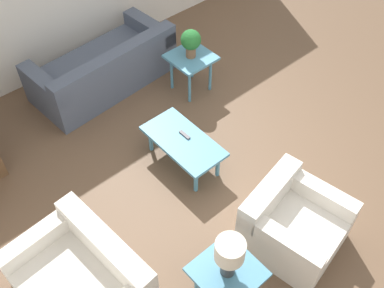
{
  "coord_description": "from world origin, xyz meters",
  "views": [
    {
      "loc": [
        -2.23,
        2.69,
        4.18
      ],
      "look_at": [
        0.22,
        0.54,
        0.55
      ],
      "focal_mm": 42.0,
      "sensor_mm": 36.0,
      "label": 1
    }
  ],
  "objects_px": {
    "armchair": "(292,224)",
    "side_table_plant": "(191,61)",
    "sofa": "(105,69)",
    "coffee_table": "(183,143)",
    "potted_plant": "(191,41)",
    "side_table_lamp": "(227,275)",
    "table_lamp": "(230,254)",
    "loveseat": "(84,281)"
  },
  "relations": [
    {
      "from": "side_table_lamp",
      "to": "table_lamp",
      "type": "relative_size",
      "value": 1.21
    },
    {
      "from": "armchair",
      "to": "side_table_plant",
      "type": "bearing_deg",
      "value": 61.71
    },
    {
      "from": "armchair",
      "to": "coffee_table",
      "type": "xyz_separation_m",
      "value": [
        1.52,
        0.14,
        0.05
      ]
    },
    {
      "from": "sofa",
      "to": "table_lamp",
      "type": "xyz_separation_m",
      "value": [
        -3.34,
        0.92,
        0.59
      ]
    },
    {
      "from": "loveseat",
      "to": "side_table_lamp",
      "type": "relative_size",
      "value": 2.29
    },
    {
      "from": "coffee_table",
      "to": "table_lamp",
      "type": "xyz_separation_m",
      "value": [
        -1.54,
        0.81,
        0.52
      ]
    },
    {
      "from": "sofa",
      "to": "coffee_table",
      "type": "xyz_separation_m",
      "value": [
        -1.8,
        0.11,
        0.07
      ]
    },
    {
      "from": "side_table_plant",
      "to": "potted_plant",
      "type": "height_order",
      "value": "potted_plant"
    },
    {
      "from": "sofa",
      "to": "side_table_lamp",
      "type": "xyz_separation_m",
      "value": [
        -3.34,
        0.92,
        0.2
      ]
    },
    {
      "from": "side_table_lamp",
      "to": "potted_plant",
      "type": "bearing_deg",
      "value": -35.17
    },
    {
      "from": "table_lamp",
      "to": "loveseat",
      "type": "bearing_deg",
      "value": 47.09
    },
    {
      "from": "armchair",
      "to": "loveseat",
      "type": "relative_size",
      "value": 0.8
    },
    {
      "from": "sofa",
      "to": "side_table_plant",
      "type": "relative_size",
      "value": 3.62
    },
    {
      "from": "potted_plant",
      "to": "side_table_lamp",
      "type": "bearing_deg",
      "value": 144.83
    },
    {
      "from": "armchair",
      "to": "side_table_lamp",
      "type": "relative_size",
      "value": 1.83
    },
    {
      "from": "side_table_lamp",
      "to": "potted_plant",
      "type": "xyz_separation_m",
      "value": [
        2.49,
        -1.76,
        0.32
      ]
    },
    {
      "from": "side_table_plant",
      "to": "table_lamp",
      "type": "bearing_deg",
      "value": 144.83
    },
    {
      "from": "side_table_lamp",
      "to": "loveseat",
      "type": "bearing_deg",
      "value": 47.09
    },
    {
      "from": "armchair",
      "to": "side_table_lamp",
      "type": "distance_m",
      "value": 0.96
    },
    {
      "from": "coffee_table",
      "to": "potted_plant",
      "type": "distance_m",
      "value": 1.42
    },
    {
      "from": "sofa",
      "to": "armchair",
      "type": "bearing_deg",
      "value": 86.53
    },
    {
      "from": "potted_plant",
      "to": "sofa",
      "type": "bearing_deg",
      "value": 44.91
    },
    {
      "from": "coffee_table",
      "to": "sofa",
      "type": "bearing_deg",
      "value": -3.45
    },
    {
      "from": "coffee_table",
      "to": "potted_plant",
      "type": "height_order",
      "value": "potted_plant"
    },
    {
      "from": "potted_plant",
      "to": "coffee_table",
      "type": "bearing_deg",
      "value": 135.07
    },
    {
      "from": "armchair",
      "to": "table_lamp",
      "type": "relative_size",
      "value": 2.21
    },
    {
      "from": "sofa",
      "to": "armchair",
      "type": "relative_size",
      "value": 1.98
    },
    {
      "from": "coffee_table",
      "to": "side_table_plant",
      "type": "xyz_separation_m",
      "value": [
        0.95,
        -0.95,
        0.13
      ]
    },
    {
      "from": "armchair",
      "to": "side_table_plant",
      "type": "height_order",
      "value": "armchair"
    },
    {
      "from": "loveseat",
      "to": "table_lamp",
      "type": "bearing_deg",
      "value": 42.76
    },
    {
      "from": "coffee_table",
      "to": "potted_plant",
      "type": "xyz_separation_m",
      "value": [
        0.95,
        -0.95,
        0.45
      ]
    },
    {
      "from": "armchair",
      "to": "coffee_table",
      "type": "relative_size",
      "value": 1.01
    },
    {
      "from": "armchair",
      "to": "side_table_plant",
      "type": "distance_m",
      "value": 2.61
    },
    {
      "from": "coffee_table",
      "to": "side_table_lamp",
      "type": "relative_size",
      "value": 1.81
    },
    {
      "from": "sofa",
      "to": "loveseat",
      "type": "height_order",
      "value": "sofa"
    },
    {
      "from": "armchair",
      "to": "loveseat",
      "type": "distance_m",
      "value": 2.09
    },
    {
      "from": "armchair",
      "to": "coffee_table",
      "type": "distance_m",
      "value": 1.53
    },
    {
      "from": "side_table_plant",
      "to": "side_table_lamp",
      "type": "bearing_deg",
      "value": 144.83
    },
    {
      "from": "sofa",
      "to": "table_lamp",
      "type": "height_order",
      "value": "table_lamp"
    },
    {
      "from": "sofa",
      "to": "coffee_table",
      "type": "relative_size",
      "value": 2.0
    },
    {
      "from": "side_table_lamp",
      "to": "table_lamp",
      "type": "xyz_separation_m",
      "value": [
        -0.0,
        -0.0,
        0.38
      ]
    },
    {
      "from": "loveseat",
      "to": "sofa",
      "type": "bearing_deg",
      "value": 138.34
    }
  ]
}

